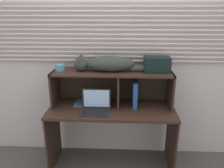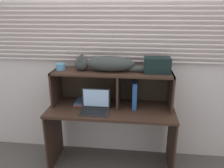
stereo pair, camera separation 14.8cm
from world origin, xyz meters
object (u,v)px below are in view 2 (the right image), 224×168
(cat, at_px, (106,64))
(small_basket, at_px, (61,67))
(storage_box, at_px, (157,65))
(binder_upright, at_px, (135,93))
(book_stack, at_px, (82,102))
(laptop, at_px, (95,106))

(cat, bearing_deg, small_basket, 180.00)
(storage_box, bearing_deg, cat, 180.00)
(binder_upright, xyz_separation_m, small_basket, (-0.82, 0.00, 0.28))
(cat, relative_size, small_basket, 8.28)
(cat, bearing_deg, storage_box, 0.00)
(binder_upright, relative_size, book_stack, 1.37)
(cat, relative_size, storage_box, 3.15)
(book_stack, xyz_separation_m, small_basket, (-0.22, -0.00, 0.41))
(binder_upright, bearing_deg, small_basket, 180.00)
(laptop, distance_m, small_basket, 0.58)
(book_stack, xyz_separation_m, storage_box, (0.82, -0.00, 0.46))
(binder_upright, bearing_deg, storage_box, 0.00)
(laptop, relative_size, book_stack, 1.42)
(storage_box, bearing_deg, book_stack, 179.75)
(binder_upright, xyz_separation_m, book_stack, (-0.60, 0.00, -0.13))
(book_stack, relative_size, small_basket, 2.06)
(cat, bearing_deg, binder_upright, 0.00)
(cat, bearing_deg, book_stack, 179.27)
(laptop, xyz_separation_m, binder_upright, (0.41, 0.18, 0.10))
(small_basket, height_order, storage_box, storage_box)
(book_stack, height_order, small_basket, small_basket)
(small_basket, bearing_deg, binder_upright, 0.00)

